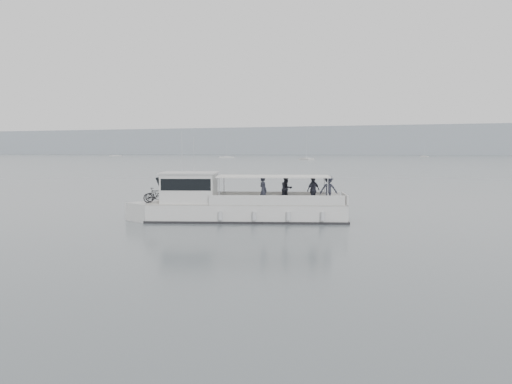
% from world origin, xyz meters
% --- Properties ---
extents(ground, '(1400.00, 1400.00, 0.00)m').
position_xyz_m(ground, '(0.00, 0.00, 0.00)').
color(ground, '#505B5F').
rests_on(ground, ground).
extents(headland, '(1400.00, 90.00, 28.00)m').
position_xyz_m(headland, '(0.00, 560.00, 14.00)').
color(headland, '#939EA8').
rests_on(headland, ground).
extents(tour_boat, '(12.06, 6.34, 5.13)m').
position_xyz_m(tour_boat, '(4.79, -1.14, 0.84)').
color(tour_boat, silver).
rests_on(tour_boat, ground).
extents(moored_fleet, '(436.68, 346.10, 10.60)m').
position_xyz_m(moored_fleet, '(-24.40, 203.03, 0.36)').
color(moored_fleet, silver).
rests_on(moored_fleet, ground).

